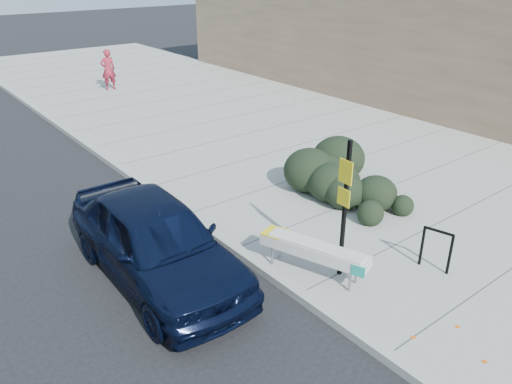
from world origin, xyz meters
TOP-DOWN VIEW (x-y plane):
  - ground at (0.00, 0.00)m, footprint 120.00×120.00m
  - sidewalk_near at (5.60, 5.00)m, footprint 11.20×50.00m
  - curb_near at (0.00, 5.00)m, footprint 0.22×50.00m
  - bench at (0.60, 0.33)m, footprint 1.12×2.23m
  - bike_rack at (2.58, -1.03)m, footprint 0.20×0.58m
  - sign_post at (0.98, 0.00)m, footprint 0.10×0.32m
  - hedge at (3.87, 2.50)m, footprint 2.83×3.92m
  - sedan_navy at (-1.71, 2.27)m, footprint 2.06×4.93m
  - pedestrian at (3.77, 17.28)m, footprint 0.71×0.50m

SIDE VIEW (x-z plane):
  - ground at x=0.00m, z-range 0.00..0.00m
  - sidewalk_near at x=5.60m, z-range 0.00..0.15m
  - curb_near at x=0.00m, z-range 0.00..0.17m
  - bench at x=0.60m, z-range 0.34..1.00m
  - bike_rack at x=2.58m, z-range 0.24..1.12m
  - hedge at x=3.87m, z-range 0.15..1.48m
  - sedan_navy at x=-1.71m, z-range 0.00..1.67m
  - pedestrian at x=3.77m, z-range 0.15..2.01m
  - sign_post at x=0.98m, z-range 0.33..3.07m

